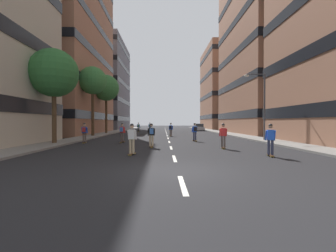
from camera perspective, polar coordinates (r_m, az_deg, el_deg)
name	(u,v)px	position (r m, az deg, el deg)	size (l,w,h in m)	color
ground_plane	(167,134)	(38.16, -0.35, -1.84)	(175.14, 175.14, 0.00)	black
sidewalk_left	(112,132)	(42.76, -13.41, -1.47)	(2.53, 80.27, 0.14)	gray
sidewalk_right	(220,132)	(43.02, 12.48, -1.45)	(2.53, 80.27, 0.14)	gray
lane_markings	(166,133)	(39.47, -0.38, -1.74)	(0.16, 67.20, 0.01)	silver
building_left_mid	(60,45)	(43.40, -24.72, 17.52)	(12.54, 21.26, 28.41)	#9E6B51
building_left_far	(101,86)	(66.10, -15.87, 9.32)	(12.54, 20.23, 22.85)	slate
building_right_mid	(271,42)	(44.02, 23.73, 18.08)	(12.54, 20.19, 29.58)	#9E6B51
building_right_far	(228,89)	(66.31, 14.41, 8.72)	(12.54, 17.92, 21.53)	#9E6B51
parked_car_near	(199,127)	(50.82, 7.52, -0.36)	(1.82, 4.40, 1.52)	#B2B7BF
street_tree_near	(54,73)	(22.00, -25.97, 11.41)	(3.96, 3.96, 7.76)	#4C3823
street_tree_mid	(106,88)	(38.91, -14.80, 8.87)	(4.10, 4.10, 9.19)	#4C3823
street_tree_far	(93,81)	(32.10, -17.83, 10.36)	(3.55, 3.55, 8.83)	#4C3823
streetlamp_right	(261,99)	(24.81, 21.60, 6.16)	(2.13, 0.30, 6.50)	#3F3F44
skater_0	(195,131)	(22.78, 6.52, -1.18)	(0.57, 0.92, 1.78)	brown
skater_1	(171,129)	(30.50, 0.68, -0.63)	(0.56, 0.92, 1.78)	brown
skater_2	(122,131)	(21.65, -11.10, -1.30)	(0.57, 0.92, 1.78)	brown
skater_3	(132,138)	(13.41, -8.77, -2.80)	(0.57, 0.92, 1.78)	brown
skater_4	(138,127)	(44.61, -7.19, -0.14)	(0.54, 0.91, 1.78)	brown
skater_5	(223,135)	(16.79, 13.26, -2.06)	(0.55, 0.91, 1.78)	brown
skater_6	(84,132)	(21.96, -19.64, -1.31)	(0.54, 0.90, 1.78)	brown
skater_7	(271,138)	(13.83, 23.62, -2.76)	(0.56, 0.92, 1.78)	brown
skater_8	(151,134)	(17.24, -4.06, -1.86)	(0.56, 0.92, 1.78)	brown
skater_9	(150,126)	(46.97, -4.43, -0.08)	(0.53, 0.90, 1.78)	brown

